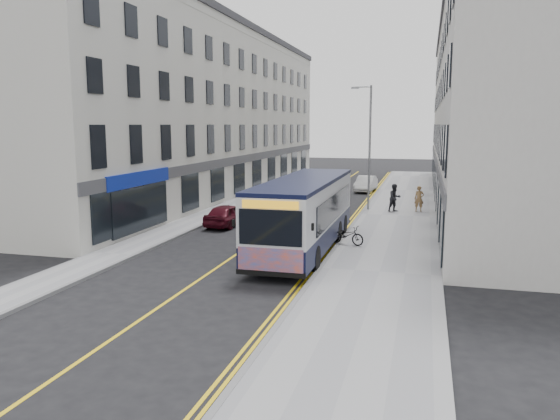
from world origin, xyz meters
The scene contains 17 objects.
ground centered at (0.00, 0.00, 0.00)m, with size 140.00×140.00×0.00m, color black.
pavement_east centered at (6.25, 12.00, 0.06)m, with size 4.50×64.00×0.12m, color gray.
pavement_west centered at (-5.00, 12.00, 0.06)m, with size 2.00×64.00×0.12m, color gray.
kerb_east centered at (4.00, 12.00, 0.07)m, with size 0.18×64.00×0.13m, color slate.
kerb_west centered at (-4.00, 12.00, 0.07)m, with size 0.18×64.00×0.13m, color slate.
road_centre_line centered at (0.00, 12.00, 0.00)m, with size 0.12×64.00×0.01m, color yellow.
road_dbl_yellow_inner centered at (3.55, 12.00, 0.00)m, with size 0.10×64.00×0.01m, color yellow.
road_dbl_yellow_outer centered at (3.75, 12.00, 0.00)m, with size 0.10×64.00×0.01m, color yellow.
terrace_east centered at (11.50, 21.00, 6.50)m, with size 6.00×46.00×13.00m, color silver.
terrace_west centered at (-9.00, 21.00, 6.50)m, with size 6.00×46.00×13.00m, color silver.
streetlamp centered at (4.17, 14.00, 4.38)m, with size 1.32×0.18×8.00m.
city_bus centered at (2.68, 1.93, 1.76)m, with size 2.58×11.06×3.21m.
bicycle centered at (4.40, 3.12, 0.56)m, with size 0.58×1.68×0.88m, color black.
pedestrian_near centered at (7.44, 13.88, 0.93)m, with size 0.59×0.39×1.62m, color #997245.
pedestrian_far centered at (5.96, 13.41, 0.99)m, with size 0.85×0.66×1.75m, color black.
car_white centered at (2.97, 24.33, 0.65)m, with size 1.38×3.95×1.30m, color silver.
car_maroon centered at (-2.72, 6.62, 0.62)m, with size 1.47×3.65×1.24m, color #460B17.
Camera 1 is at (7.77, -21.28, 5.56)m, focal length 35.00 mm.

